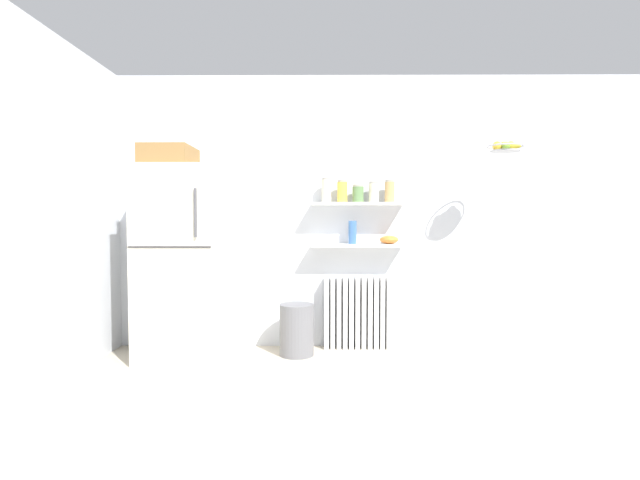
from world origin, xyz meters
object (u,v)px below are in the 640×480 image
object	(u,v)px
storage_jar_4	(390,191)
trash_bin	(297,330)
storage_jar_0	(326,190)
storage_jar_3	(374,192)
vase	(352,232)
storage_jar_2	(358,194)
storage_jar_1	(342,191)
hanging_fruit_basket	(505,147)
shelf_bowl	(389,240)
radiator	(357,313)
refrigerator	(182,258)

from	to	relation	value
storage_jar_4	trash_bin	distance (m)	1.54
storage_jar_0	trash_bin	distance (m)	1.32
storage_jar_3	vase	xyz separation A→B (m)	(-0.20, 0.00, -0.38)
storage_jar_2	trash_bin	distance (m)	1.38
storage_jar_1	vase	xyz separation A→B (m)	(0.10, 0.00, -0.38)
storage_jar_4	hanging_fruit_basket	world-z (taller)	hanging_fruit_basket
shelf_bowl	storage_jar_0	bearing A→B (deg)	180.00
radiator	storage_jar_0	distance (m)	1.20
storage_jar_2	trash_bin	xyz separation A→B (m)	(-0.57, -0.20, -1.24)
storage_jar_1	storage_jar_4	distance (m)	0.44
storage_jar_0	trash_bin	bearing A→B (deg)	-143.31
vase	trash_bin	xyz separation A→B (m)	(-0.52, -0.20, -0.88)
storage_jar_0	hanging_fruit_basket	bearing A→B (deg)	-14.47
refrigerator	vase	xyz separation A→B (m)	(1.54, 0.24, 0.22)
storage_jar_3	hanging_fruit_basket	distance (m)	1.20
refrigerator	radiator	xyz separation A→B (m)	(1.59, 0.27, -0.55)
refrigerator	storage_jar_1	xyz separation A→B (m)	(1.44, 0.24, 0.61)
refrigerator	radiator	distance (m)	1.70
vase	shelf_bowl	bearing A→B (deg)	0.00
radiator	storage_jar_4	bearing A→B (deg)	-5.80
storage_jar_2	trash_bin	bearing A→B (deg)	-160.38
storage_jar_1	vase	distance (m)	0.40
storage_jar_2	vase	size ratio (longest dim) A/B	0.76
radiator	refrigerator	bearing A→B (deg)	-170.34
storage_jar_2	storage_jar_4	bearing A→B (deg)	0.00
radiator	storage_jar_4	size ratio (longest dim) A/B	3.25
storage_jar_3	radiator	bearing A→B (deg)	168.52
storage_jar_0	storage_jar_1	bearing A→B (deg)	0.00
storage_jar_4	vase	size ratio (longest dim) A/B	0.97
storage_jar_3	storage_jar_4	world-z (taller)	storage_jar_4
trash_bin	shelf_bowl	bearing A→B (deg)	13.21
storage_jar_1	storage_jar_3	xyz separation A→B (m)	(0.30, 0.00, -0.01)
storage_jar_0	storage_jar_2	world-z (taller)	storage_jar_0
storage_jar_2	storage_jar_4	world-z (taller)	storage_jar_4
storage_jar_1	vase	world-z (taller)	storage_jar_1
shelf_bowl	vase	bearing A→B (deg)	180.00
hanging_fruit_basket	shelf_bowl	bearing A→B (deg)	157.10
storage_jar_0	shelf_bowl	distance (m)	0.75
trash_bin	storage_jar_1	bearing A→B (deg)	25.74
trash_bin	storage_jar_2	bearing A→B (deg)	19.62
refrigerator	vase	bearing A→B (deg)	8.89
refrigerator	radiator	world-z (taller)	refrigerator
storage_jar_0	storage_jar_4	bearing A→B (deg)	0.00
radiator	hanging_fruit_basket	world-z (taller)	hanging_fruit_basket
storage_jar_3	trash_bin	bearing A→B (deg)	-164.21
trash_bin	radiator	bearing A→B (deg)	22.26
radiator	shelf_bowl	distance (m)	0.76
storage_jar_1	shelf_bowl	xyz separation A→B (m)	(0.44, 0.00, -0.45)
hanging_fruit_basket	storage_jar_1	bearing A→B (deg)	164.04
shelf_bowl	hanging_fruit_basket	xyz separation A→B (m)	(0.92, -0.39, 0.81)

